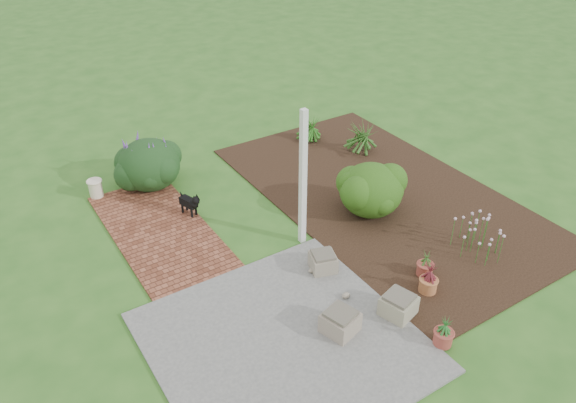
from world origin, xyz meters
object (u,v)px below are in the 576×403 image
black_dog (190,202)px  evergreen_shrub (371,189)px  cream_ceramic_urn (96,188)px  stone_trough_near (340,323)px

black_dog → evergreen_shrub: evergreen_shrub is taller
evergreen_shrub → cream_ceramic_urn: bearing=141.6°
stone_trough_near → evergreen_shrub: evergreen_shrub is taller
stone_trough_near → cream_ceramic_urn: (-1.84, 5.49, 0.02)m
cream_ceramic_urn → evergreen_shrub: size_ratio=0.29×
cream_ceramic_urn → black_dog: bearing=-51.0°
stone_trough_near → black_dog: bearing=98.0°
evergreen_shrub → stone_trough_near: bearing=-137.1°
cream_ceramic_urn → evergreen_shrub: bearing=-38.4°
stone_trough_near → evergreen_shrub: bearing=42.9°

